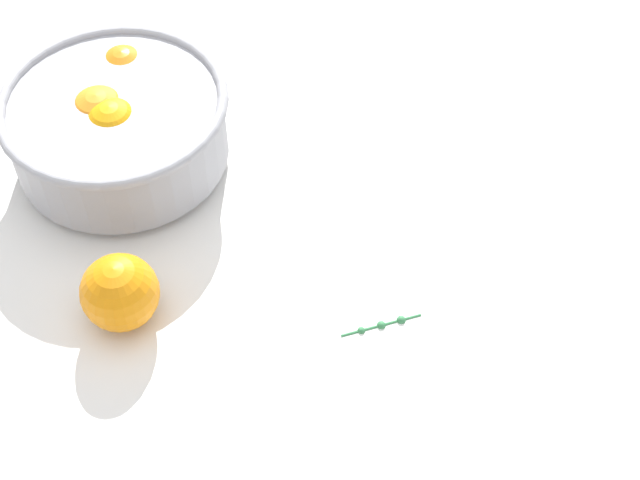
% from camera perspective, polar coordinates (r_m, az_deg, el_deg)
% --- Properties ---
extents(ground_plane, '(1.44, 1.08, 0.03)m').
position_cam_1_polar(ground_plane, '(0.99, 1.22, -0.83)').
color(ground_plane, white).
extents(fruit_bowl, '(0.24, 0.24, 0.10)m').
position_cam_1_polar(fruit_bowl, '(1.04, -12.06, 6.81)').
color(fruit_bowl, '#99999E').
rests_on(fruit_bowl, ground_plane).
extents(loose_orange_1, '(0.08, 0.08, 0.08)m').
position_cam_1_polar(loose_orange_1, '(0.91, -12.03, -3.13)').
color(loose_orange_1, orange).
rests_on(loose_orange_1, ground_plane).
extents(herb_sprig_0, '(0.08, 0.02, 0.01)m').
position_cam_1_polar(herb_sprig_0, '(0.92, 3.87, -5.06)').
color(herb_sprig_0, '#337845').
rests_on(herb_sprig_0, ground_plane).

